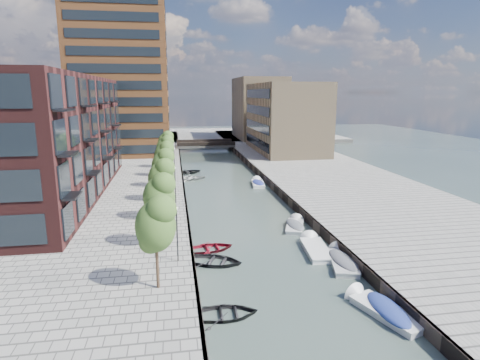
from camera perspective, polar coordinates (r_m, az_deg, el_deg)
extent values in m
plane|color=#38473F|center=(61.78, -2.53, 0.06)|extent=(300.00, 300.00, 0.00)
cube|color=gray|center=(65.51, 11.50, 0.98)|extent=(20.00, 140.00, 1.00)
cube|color=#332823|center=(61.27, -8.20, 0.32)|extent=(0.25, 140.00, 1.00)
cube|color=#332823|center=(62.69, 3.01, 0.71)|extent=(0.25, 140.00, 1.00)
cube|color=gray|center=(120.82, -6.02, 6.27)|extent=(80.00, 40.00, 1.00)
cube|color=black|center=(51.80, -23.81, 5.63)|extent=(8.00, 38.00, 14.00)
cube|color=#94552B|center=(85.55, -16.50, 13.77)|extent=(18.00, 18.00, 30.00)
cube|color=#A08562|center=(85.33, 6.43, 8.82)|extent=(12.00, 25.00, 14.00)
cube|color=#A08562|center=(110.49, 2.72, 10.18)|extent=(12.00, 20.00, 16.00)
cube|color=gray|center=(92.98, -4.95, 4.98)|extent=(13.00, 6.00, 0.60)
cube|color=#332823|center=(90.14, -4.81, 5.14)|extent=(13.00, 0.40, 0.80)
cube|color=#332823|center=(95.68, -5.09, 5.55)|extent=(13.00, 0.40, 0.80)
cylinder|color=#382619|center=(26.18, -11.68, -11.61)|extent=(0.20, 0.20, 3.20)
ellipsoid|color=#30521E|center=(25.21, -11.95, -5.93)|extent=(2.50, 2.50, 3.25)
cylinder|color=#382619|center=(32.70, -11.26, -6.66)|extent=(0.20, 0.20, 3.20)
ellipsoid|color=#30521E|center=(31.93, -11.46, -2.03)|extent=(2.50, 2.50, 3.25)
cylinder|color=#382619|center=(39.39, -10.98, -3.38)|extent=(0.20, 0.20, 3.20)
ellipsoid|color=#30521E|center=(38.75, -11.15, 0.51)|extent=(2.50, 2.50, 3.25)
cylinder|color=#382619|center=(46.17, -10.79, -1.05)|extent=(0.20, 0.20, 3.20)
ellipsoid|color=#30521E|center=(45.63, -10.93, 2.28)|extent=(2.50, 2.50, 3.25)
cylinder|color=#382619|center=(53.01, -10.65, 0.68)|extent=(0.20, 0.20, 3.20)
ellipsoid|color=#30521E|center=(52.54, -10.77, 3.59)|extent=(2.50, 2.50, 3.25)
cylinder|color=#382619|center=(59.89, -10.54, 2.01)|extent=(0.20, 0.20, 3.20)
ellipsoid|color=#30521E|center=(59.47, -10.64, 4.59)|extent=(2.50, 2.50, 3.25)
cylinder|color=#382619|center=(66.79, -10.45, 3.07)|extent=(0.20, 0.20, 3.20)
ellipsoid|color=#30521E|center=(66.41, -10.54, 5.39)|extent=(2.50, 2.50, 3.25)
cylinder|color=black|center=(29.72, -8.92, -7.71)|extent=(0.10, 0.10, 4.00)
sphere|color=#FFF2CC|center=(29.10, -9.05, -4.01)|extent=(0.24, 0.24, 0.24)
cylinder|color=black|center=(45.09, -9.18, -0.79)|extent=(0.10, 0.10, 4.00)
sphere|color=#FFF2CC|center=(44.69, -9.27, 1.71)|extent=(0.24, 0.24, 0.24)
cylinder|color=black|center=(60.79, -9.31, 2.59)|extent=(0.10, 0.10, 4.00)
sphere|color=#FFF2CC|center=(60.49, -9.38, 4.46)|extent=(0.24, 0.24, 0.24)
imported|color=black|center=(32.11, -3.73, -11.79)|extent=(5.44, 4.74, 0.94)
imported|color=black|center=(25.34, -2.07, -18.83)|extent=(4.05, 2.92, 0.83)
imported|color=maroon|center=(34.64, -4.24, -9.94)|extent=(4.46, 3.52, 0.83)
imported|color=beige|center=(62.08, -6.98, 0.04)|extent=(5.05, 3.89, 0.97)
imported|color=black|center=(67.03, -7.34, 0.95)|extent=(5.57, 4.91, 0.96)
cube|color=white|center=(26.82, 20.26, -17.63)|extent=(3.14, 4.95, 0.66)
cube|color=white|center=(26.65, 20.32, -16.97)|extent=(3.25, 5.07, 0.10)
cone|color=white|center=(28.15, 16.60, -15.75)|extent=(1.92, 1.42, 1.72)
ellipsoid|color=navy|center=(26.63, 20.33, -16.87)|extent=(2.92, 4.53, 0.57)
cube|color=#B7B6B5|center=(32.70, 14.44, -11.62)|extent=(2.85, 4.94, 0.66)
cube|color=#B7B6B5|center=(32.56, 14.47, -11.05)|extent=(2.96, 5.06, 0.10)
cone|color=#B7B6B5|center=(34.80, 13.85, -10.00)|extent=(1.90, 1.32, 1.72)
ellipsoid|color=#53535A|center=(32.54, 14.48, -10.97)|extent=(2.65, 4.52, 0.57)
cube|color=white|center=(34.63, 10.81, -10.05)|extent=(2.27, 4.96, 0.68)
cube|color=white|center=(34.49, 10.84, -9.49)|extent=(2.37, 5.07, 0.10)
cone|color=white|center=(36.77, 9.91, -8.57)|extent=(1.86, 1.12, 1.77)
cube|color=white|center=(57.94, 2.58, -0.72)|extent=(2.13, 4.47, 0.61)
cube|color=white|center=(57.86, 2.59, -0.40)|extent=(2.22, 4.58, 0.09)
cone|color=white|center=(60.02, 2.42, -0.21)|extent=(1.69, 1.04, 1.59)
ellipsoid|color=navy|center=(57.85, 2.59, -0.35)|extent=(1.99, 4.09, 0.52)
cube|color=silver|center=(40.11, 7.81, -6.80)|extent=(2.82, 4.34, 0.58)
cube|color=silver|center=(40.01, 7.82, -6.38)|extent=(2.92, 4.45, 0.09)
cone|color=silver|center=(42.03, 7.96, -5.84)|extent=(1.69, 1.27, 1.51)
ellipsoid|color=#54565B|center=(40.00, 7.83, -6.32)|extent=(2.62, 3.98, 0.50)
imported|color=#A8ABAD|center=(85.38, 3.48, 4.60)|extent=(2.24, 4.16, 1.34)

